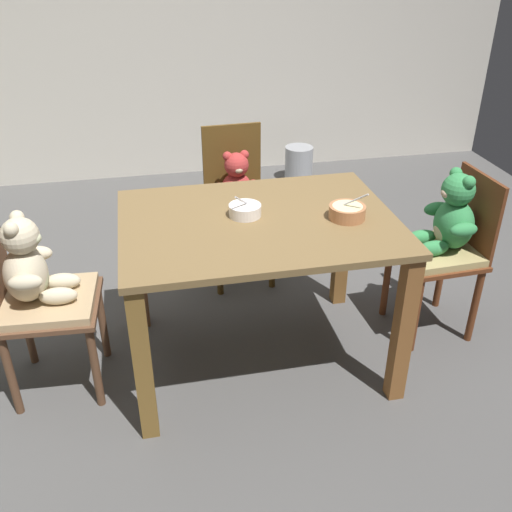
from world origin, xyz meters
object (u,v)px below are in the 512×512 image
object	(u,v)px
dining_table	(258,246)
teddy_chair_far_center	(237,193)
porridge_bowl_white_center	(245,210)
metal_pail	(299,164)
teddy_chair_near_right	(448,232)
porridge_bowl_terracotta_near_right	(347,212)
teddy_chair_near_left	(34,283)

from	to	relation	value
dining_table	teddy_chair_far_center	xyz separation A→B (m)	(0.05, 0.81, -0.09)
porridge_bowl_white_center	metal_pail	size ratio (longest dim) A/B	0.49
dining_table	teddy_chair_far_center	size ratio (longest dim) A/B	1.34
teddy_chair_near_right	metal_pail	distance (m)	2.13
teddy_chair_far_center	metal_pail	distance (m)	1.58
dining_table	porridge_bowl_white_center	xyz separation A→B (m)	(-0.05, 0.05, 0.16)
teddy_chair_near_right	metal_pail	xyz separation A→B (m)	(-0.15, 2.09, -0.41)
dining_table	porridge_bowl_terracotta_near_right	distance (m)	0.41
dining_table	teddy_chair_far_center	world-z (taller)	teddy_chair_far_center
dining_table	teddy_chair_near_right	xyz separation A→B (m)	(0.95, 0.06, -0.06)
porridge_bowl_terracotta_near_right	metal_pail	bearing A→B (deg)	79.08
teddy_chair_near_left	teddy_chair_near_right	bearing A→B (deg)	5.22
teddy_chair_near_left	porridge_bowl_terracotta_near_right	xyz separation A→B (m)	(1.32, -0.07, 0.23)
porridge_bowl_white_center	dining_table	bearing A→B (deg)	-43.32
dining_table	porridge_bowl_white_center	distance (m)	0.17
metal_pail	dining_table	bearing A→B (deg)	-110.40
dining_table	teddy_chair_near_left	world-z (taller)	teddy_chair_near_left
dining_table	teddy_chair_near_left	xyz separation A→B (m)	(-0.95, 0.01, -0.07)
metal_pail	teddy_chair_near_right	bearing A→B (deg)	-85.95
teddy_chair_near_right	teddy_chair_far_center	world-z (taller)	teddy_chair_far_center
teddy_chair_near_left	porridge_bowl_white_center	distance (m)	0.93
teddy_chair_far_center	teddy_chair_near_left	world-z (taller)	teddy_chair_far_center
teddy_chair_near_right	teddy_chair_near_left	size ratio (longest dim) A/B	1.01
dining_table	porridge_bowl_terracotta_near_right	world-z (taller)	porridge_bowl_terracotta_near_right
porridge_bowl_terracotta_near_right	porridge_bowl_white_center	distance (m)	0.44
teddy_chair_far_center	porridge_bowl_terracotta_near_right	size ratio (longest dim) A/B	5.60
teddy_chair_near_left	metal_pail	distance (m)	2.80
teddy_chair_near_left	porridge_bowl_white_center	bearing A→B (deg)	6.04
porridge_bowl_white_center	porridge_bowl_terracotta_near_right	bearing A→B (deg)	-15.06
dining_table	porridge_bowl_terracotta_near_right	bearing A→B (deg)	-10.19
dining_table	teddy_chair_near_right	size ratio (longest dim) A/B	1.37
porridge_bowl_terracotta_near_right	metal_pail	size ratio (longest dim) A/B	0.55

